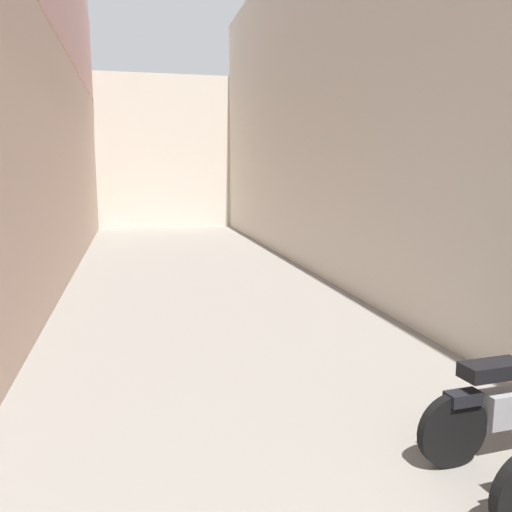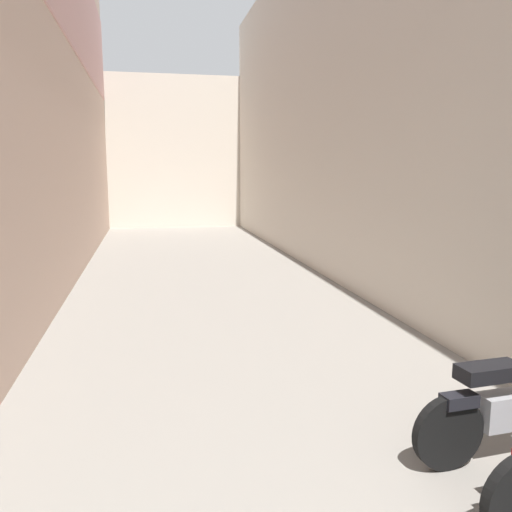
{
  "view_description": "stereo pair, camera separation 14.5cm",
  "coord_description": "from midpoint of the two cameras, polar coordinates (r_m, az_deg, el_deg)",
  "views": [
    {
      "loc": [
        -1.29,
        1.36,
        2.31
      ],
      "look_at": [
        0.0,
        6.86,
        1.39
      ],
      "focal_mm": 36.65,
      "sensor_mm": 36.0,
      "label": 1
    },
    {
      "loc": [
        -1.15,
        1.33,
        2.31
      ],
      "look_at": [
        0.0,
        6.86,
        1.39
      ],
      "focal_mm": 36.65,
      "sensor_mm": 36.0,
      "label": 2
    }
  ],
  "objects": [
    {
      "name": "building_left",
      "position": [
        10.42,
        -21.94,
        20.74
      ],
      "size": [
        0.45,
        22.86,
        8.88
      ],
      "color": "beige",
      "rests_on": "ground"
    },
    {
      "name": "building_far_end",
      "position": [
        22.56,
        -8.81,
        11.04
      ],
      "size": [
        8.31,
        2.0,
        6.05
      ],
      "primitive_type": "cube",
      "color": "beige",
      "rests_on": "ground"
    },
    {
      "name": "building_right",
      "position": [
        11.0,
        10.65,
        17.87
      ],
      "size": [
        0.45,
        22.86,
        7.95
      ],
      "color": "beige",
      "rests_on": "ground"
    },
    {
      "name": "ground_plane",
      "position": [
        8.5,
        -3.07,
        -6.47
      ],
      "size": [
        38.86,
        38.86,
        0.0
      ],
      "primitive_type": "plane",
      "color": "gray"
    }
  ]
}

